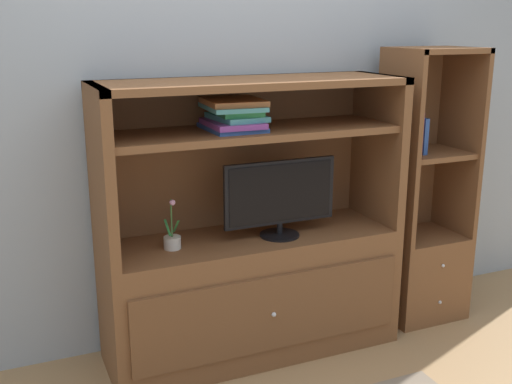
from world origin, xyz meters
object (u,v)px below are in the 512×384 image
object	(u,v)px
tv_monitor	(280,196)
upright_book_row	(412,133)
bookshelf_tall	(421,231)
media_console	(252,266)
magazine_stack	(234,114)
potted_plant	(172,240)

from	to	relation	value
tv_monitor	upright_book_row	bearing A→B (deg)	4.16
bookshelf_tall	upright_book_row	distance (m)	0.62
media_console	magazine_stack	distance (m)	0.82
media_console	upright_book_row	size ratio (longest dim) A/B	6.15
media_console	potted_plant	world-z (taller)	media_console
bookshelf_tall	tv_monitor	bearing A→B (deg)	-175.71
media_console	magazine_stack	xyz separation A→B (m)	(-0.10, -0.01, 0.82)
potted_plant	bookshelf_tall	world-z (taller)	bookshelf_tall
tv_monitor	potted_plant	distance (m)	0.59
media_console	tv_monitor	xyz separation A→B (m)	(0.13, -0.07, 0.39)
bookshelf_tall	upright_book_row	bearing A→B (deg)	-174.84
media_console	bookshelf_tall	xyz separation A→B (m)	(1.11, 0.01, 0.04)
media_console	bookshelf_tall	bearing A→B (deg)	0.33
tv_monitor	magazine_stack	bearing A→B (deg)	164.71
upright_book_row	tv_monitor	bearing A→B (deg)	-175.84
media_console	tv_monitor	world-z (taller)	media_console
media_console	upright_book_row	xyz separation A→B (m)	(0.99, -0.00, 0.65)
magazine_stack	upright_book_row	xyz separation A→B (m)	(1.09, 0.00, -0.17)
potted_plant	bookshelf_tall	xyz separation A→B (m)	(1.55, 0.03, -0.17)
media_console	potted_plant	size ratio (longest dim) A/B	6.16
tv_monitor	bookshelf_tall	size ratio (longest dim) A/B	0.38
tv_monitor	upright_book_row	world-z (taller)	upright_book_row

